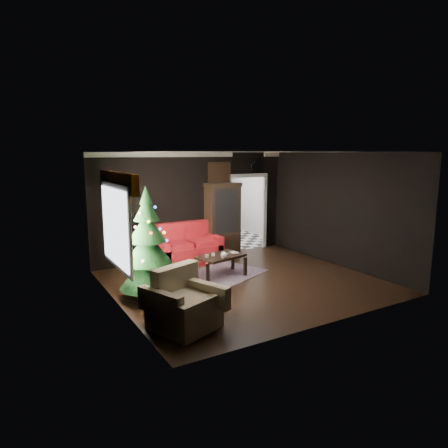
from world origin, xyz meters
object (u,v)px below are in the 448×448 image
loveseat (188,244)px  floor_lamp (147,238)px  curio_cabinet (223,221)px  christmas_tree (147,245)px  kitchen_table (218,231)px  armchair (184,301)px  coffee_table (221,265)px  teapot (224,255)px  wall_clock (256,167)px

loveseat → floor_lamp: 1.29m
curio_cabinet → christmas_tree: christmas_tree is taller
loveseat → kitchen_table: size_ratio=2.27×
loveseat → armchair: size_ratio=1.74×
loveseat → coffee_table: loveseat is taller
loveseat → curio_cabinet: bearing=10.8°
teapot → kitchen_table: bearing=62.7°
coffee_table → teapot: 0.41m
floor_lamp → christmas_tree: bearing=-108.7°
floor_lamp → christmas_tree: christmas_tree is taller
floor_lamp → teapot: bearing=-45.3°
christmas_tree → coffee_table: bearing=15.0°
armchair → curio_cabinet: bearing=31.7°
christmas_tree → coffee_table: (1.90, 0.51, -0.80)m
loveseat → armchair: (-1.70, -3.51, -0.04)m
floor_lamp → wall_clock: (3.55, 0.75, 1.55)m
floor_lamp → kitchen_table: floor_lamp is taller
coffee_table → kitchen_table: bearing=61.9°
loveseat → curio_cabinet: (1.15, 0.22, 0.45)m
floor_lamp → armchair: bearing=-99.0°
coffee_table → wall_clock: size_ratio=3.31×
floor_lamp → coffee_table: floor_lamp is taller
christmas_tree → coffee_table: size_ratio=2.01×
loveseat → armchair: loveseat is taller
armchair → kitchen_table: armchair is taller
teapot → floor_lamp: bearing=134.7°
curio_cabinet → wall_clock: 1.88m
floor_lamp → coffee_table: size_ratio=1.41×
christmas_tree → armchair: 1.70m
loveseat → christmas_tree: (-1.73, -1.91, 0.55)m
christmas_tree → wall_clock: (4.08, 2.31, 1.33)m
coffee_table → wall_clock: 3.54m
curio_cabinet → wall_clock: size_ratio=5.94×
armchair → kitchen_table: 6.23m
teapot → wall_clock: bearing=42.4°
curio_cabinet → wall_clock: bearing=8.5°
armchair → teapot: size_ratio=6.05×
curio_cabinet → floor_lamp: curio_cabinet is taller
curio_cabinet → kitchen_table: bearing=65.6°
christmas_tree → loveseat: bearing=47.9°
floor_lamp → coffee_table: bearing=-37.6°
curio_cabinet → kitchen_table: size_ratio=2.53×
wall_clock → curio_cabinet: bearing=-171.5°
christmas_tree → teapot: bearing=7.9°
curio_cabinet → christmas_tree: size_ratio=0.90×
armchair → coffee_table: 2.82m
floor_lamp → armchair: (-0.50, -3.16, -0.37)m
curio_cabinet → kitchen_table: (0.65, 1.43, -0.57)m
loveseat → floor_lamp: floor_lamp is taller
loveseat → wall_clock: wall_clock is taller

